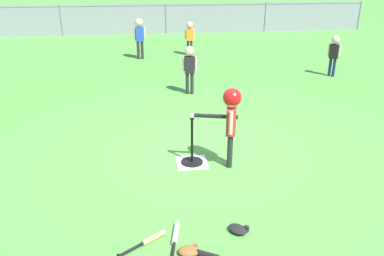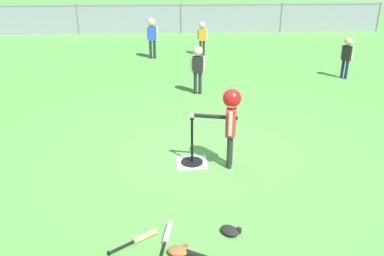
{
  "view_description": "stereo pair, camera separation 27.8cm",
  "coord_description": "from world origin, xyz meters",
  "px_view_note": "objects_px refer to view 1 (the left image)",
  "views": [
    {
      "loc": [
        -0.84,
        -5.41,
        2.73
      ],
      "look_at": [
        -0.24,
        -0.31,
        0.55
      ],
      "focal_mm": 37.2,
      "sensor_mm": 36.0,
      "label": 1
    },
    {
      "loc": [
        -0.56,
        -5.43,
        2.73
      ],
      "look_at": [
        -0.24,
        -0.31,
        0.55
      ],
      "focal_mm": 37.2,
      "sensor_mm": 36.0,
      "label": 2
    }
  ],
  "objects_px": {
    "baseball_on_tee": "(192,116)",
    "glove_near_bats": "(238,229)",
    "fielder_deep_center": "(190,34)",
    "spare_bat_silver": "(175,237)",
    "fielder_near_right": "(334,50)",
    "batting_tee": "(192,156)",
    "batter_child": "(231,112)",
    "glove_by_plate": "(189,251)",
    "fielder_near_left": "(190,64)",
    "spare_bat_wood": "(149,240)",
    "spare_bat_black": "(211,256)",
    "fielder_deep_left": "(139,33)"
  },
  "relations": [
    {
      "from": "batter_child",
      "to": "fielder_deep_left",
      "type": "bearing_deg",
      "value": 100.63
    },
    {
      "from": "baseball_on_tee",
      "to": "fielder_near_right",
      "type": "xyz_separation_m",
      "value": [
        4.03,
        4.21,
        -0.08
      ]
    },
    {
      "from": "spare_bat_silver",
      "to": "glove_near_bats",
      "type": "relative_size",
      "value": 2.51
    },
    {
      "from": "spare_bat_silver",
      "to": "glove_by_plate",
      "type": "distance_m",
      "value": 0.26
    },
    {
      "from": "glove_near_bats",
      "to": "fielder_near_right",
      "type": "bearing_deg",
      "value": 57.55
    },
    {
      "from": "baseball_on_tee",
      "to": "fielder_near_right",
      "type": "distance_m",
      "value": 5.83
    },
    {
      "from": "fielder_deep_center",
      "to": "spare_bat_wood",
      "type": "height_order",
      "value": "fielder_deep_center"
    },
    {
      "from": "batter_child",
      "to": "glove_by_plate",
      "type": "height_order",
      "value": "batter_child"
    },
    {
      "from": "spare_bat_wood",
      "to": "batting_tee",
      "type": "bearing_deg",
      "value": 69.08
    },
    {
      "from": "fielder_deep_center",
      "to": "fielder_near_left",
      "type": "relative_size",
      "value": 0.97
    },
    {
      "from": "fielder_near_left",
      "to": "fielder_deep_center",
      "type": "bearing_deg",
      "value": 83.67
    },
    {
      "from": "spare_bat_wood",
      "to": "glove_by_plate",
      "type": "distance_m",
      "value": 0.45
    },
    {
      "from": "fielder_deep_center",
      "to": "glove_by_plate",
      "type": "relative_size",
      "value": 4.36
    },
    {
      "from": "batter_child",
      "to": "fielder_near_left",
      "type": "relative_size",
      "value": 1.1
    },
    {
      "from": "spare_bat_silver",
      "to": "glove_near_bats",
      "type": "xyz_separation_m",
      "value": [
        0.69,
        0.05,
        0.01
      ]
    },
    {
      "from": "fielder_near_right",
      "to": "spare_bat_black",
      "type": "relative_size",
      "value": 1.91
    },
    {
      "from": "fielder_deep_center",
      "to": "fielder_near_left",
      "type": "xyz_separation_m",
      "value": [
        -0.42,
        -3.77,
        0.02
      ]
    },
    {
      "from": "batting_tee",
      "to": "fielder_deep_center",
      "type": "height_order",
      "value": "fielder_deep_center"
    },
    {
      "from": "fielder_near_right",
      "to": "spare_bat_silver",
      "type": "xyz_separation_m",
      "value": [
        -4.41,
        -5.9,
        -0.62
      ]
    },
    {
      "from": "fielder_near_left",
      "to": "spare_bat_wood",
      "type": "height_order",
      "value": "fielder_near_left"
    },
    {
      "from": "batter_child",
      "to": "glove_by_plate",
      "type": "bearing_deg",
      "value": -113.29
    },
    {
      "from": "batter_child",
      "to": "spare_bat_black",
      "type": "height_order",
      "value": "batter_child"
    },
    {
      "from": "fielder_deep_left",
      "to": "fielder_near_right",
      "type": "bearing_deg",
      "value": -27.23
    },
    {
      "from": "spare_bat_black",
      "to": "fielder_near_right",
      "type": "bearing_deg",
      "value": 56.8
    },
    {
      "from": "fielder_near_right",
      "to": "batting_tee",
      "type": "bearing_deg",
      "value": -133.75
    },
    {
      "from": "fielder_near_right",
      "to": "fielder_near_left",
      "type": "xyz_separation_m",
      "value": [
        -3.71,
        -1.0,
        0.02
      ]
    },
    {
      "from": "baseball_on_tee",
      "to": "fielder_near_left",
      "type": "relative_size",
      "value": 0.07
    },
    {
      "from": "fielder_deep_left",
      "to": "glove_by_plate",
      "type": "xyz_separation_m",
      "value": [
        0.51,
        -8.6,
        -0.72
      ]
    },
    {
      "from": "spare_bat_wood",
      "to": "spare_bat_black",
      "type": "height_order",
      "value": "same"
    },
    {
      "from": "fielder_deep_left",
      "to": "spare_bat_wood",
      "type": "distance_m",
      "value": 8.41
    },
    {
      "from": "batter_child",
      "to": "glove_near_bats",
      "type": "height_order",
      "value": "batter_child"
    },
    {
      "from": "batting_tee",
      "to": "batter_child",
      "type": "bearing_deg",
      "value": -14.14
    },
    {
      "from": "fielder_deep_center",
      "to": "fielder_deep_left",
      "type": "xyz_separation_m",
      "value": [
        -1.5,
        -0.31,
        0.1
      ]
    },
    {
      "from": "spare_bat_wood",
      "to": "glove_by_plate",
      "type": "relative_size",
      "value": 2.18
    },
    {
      "from": "fielder_deep_center",
      "to": "spare_bat_silver",
      "type": "xyz_separation_m",
      "value": [
        -1.12,
        -8.67,
        -0.62
      ]
    },
    {
      "from": "fielder_near_left",
      "to": "glove_by_plate",
      "type": "height_order",
      "value": "fielder_near_left"
    },
    {
      "from": "spare_bat_silver",
      "to": "spare_bat_wood",
      "type": "relative_size",
      "value": 1.34
    },
    {
      "from": "spare_bat_silver",
      "to": "batter_child",
      "type": "bearing_deg",
      "value": 60.21
    },
    {
      "from": "fielder_near_left",
      "to": "spare_bat_silver",
      "type": "xyz_separation_m",
      "value": [
        -0.7,
        -4.9,
        -0.64
      ]
    },
    {
      "from": "baseball_on_tee",
      "to": "glove_near_bats",
      "type": "xyz_separation_m",
      "value": [
        0.31,
        -1.64,
        -0.7
      ]
    },
    {
      "from": "baseball_on_tee",
      "to": "glove_near_bats",
      "type": "distance_m",
      "value": 1.81
    },
    {
      "from": "fielder_deep_left",
      "to": "spare_bat_black",
      "type": "distance_m",
      "value": 8.75
    },
    {
      "from": "glove_by_plate",
      "to": "glove_near_bats",
      "type": "relative_size",
      "value": 0.86
    },
    {
      "from": "fielder_deep_center",
      "to": "fielder_near_left",
      "type": "distance_m",
      "value": 3.8
    },
    {
      "from": "batter_child",
      "to": "batting_tee",
      "type": "bearing_deg",
      "value": 165.86
    },
    {
      "from": "fielder_near_right",
      "to": "spare_bat_silver",
      "type": "height_order",
      "value": "fielder_near_right"
    },
    {
      "from": "baseball_on_tee",
      "to": "spare_bat_silver",
      "type": "height_order",
      "value": "baseball_on_tee"
    },
    {
      "from": "batter_child",
      "to": "glove_by_plate",
      "type": "xyz_separation_m",
      "value": [
        -0.77,
        -1.79,
        -0.78
      ]
    },
    {
      "from": "fielder_deep_center",
      "to": "fielder_near_left",
      "type": "height_order",
      "value": "fielder_near_left"
    },
    {
      "from": "fielder_deep_center",
      "to": "spare_bat_black",
      "type": "xyz_separation_m",
      "value": [
        -0.79,
        -9.0,
        -0.62
      ]
    }
  ]
}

